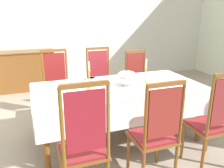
# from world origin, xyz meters

# --- Properties ---
(ground) EXTENTS (7.62, 5.95, 0.04)m
(ground) POSITION_xyz_m (0.00, 0.00, -0.02)
(ground) COLOR gray
(back_wall) EXTENTS (7.62, 0.08, 3.39)m
(back_wall) POSITION_xyz_m (0.00, 3.02, 1.69)
(back_wall) COLOR silver
(back_wall) RESTS_ON ground
(dining_table) EXTENTS (2.25, 1.11, 0.78)m
(dining_table) POSITION_xyz_m (0.00, -0.05, 0.71)
(dining_table) COLOR brown
(dining_table) RESTS_ON ground
(tablecloth) EXTENTS (2.27, 1.13, 0.34)m
(tablecloth) POSITION_xyz_m (0.00, -0.05, 0.70)
(tablecloth) COLOR white
(tablecloth) RESTS_ON dining_table
(chair_south_a) EXTENTS (0.44, 0.42, 1.22)m
(chair_south_a) POSITION_xyz_m (-0.72, -1.02, 0.61)
(chair_south_a) COLOR brown
(chair_south_a) RESTS_ON ground
(chair_north_a) EXTENTS (0.44, 0.42, 1.17)m
(chair_north_a) POSITION_xyz_m (-0.72, 0.91, 0.59)
(chair_north_a) COLOR brown
(chair_north_a) RESTS_ON ground
(chair_south_b) EXTENTS (0.44, 0.42, 1.15)m
(chair_south_b) POSITION_xyz_m (0.03, -1.02, 0.59)
(chair_south_b) COLOR brown
(chair_south_b) RESTS_ON ground
(chair_north_b) EXTENTS (0.44, 0.42, 1.16)m
(chair_north_b) POSITION_xyz_m (0.03, 0.91, 0.59)
(chair_north_b) COLOR brown
(chair_north_b) RESTS_ON ground
(chair_south_c) EXTENTS (0.44, 0.42, 1.17)m
(chair_south_c) POSITION_xyz_m (0.76, -1.02, 0.59)
(chair_south_c) COLOR brown
(chair_south_c) RESTS_ON ground
(chair_north_c) EXTENTS (0.44, 0.42, 1.07)m
(chair_north_c) POSITION_xyz_m (0.76, 0.90, 0.56)
(chair_north_c) COLOR brown
(chair_north_c) RESTS_ON ground
(soup_tureen) EXTENTS (0.28, 0.28, 0.22)m
(soup_tureen) POSITION_xyz_m (0.12, -0.05, 0.89)
(soup_tureen) COLOR white
(soup_tureen) RESTS_ON tablecloth
(candlestick_west) EXTENTS (0.07, 0.07, 0.37)m
(candlestick_west) POSITION_xyz_m (-0.41, -0.05, 0.93)
(candlestick_west) COLOR gold
(candlestick_west) RESTS_ON tablecloth
(candlestick_east) EXTENTS (0.07, 0.07, 0.34)m
(candlestick_east) POSITION_xyz_m (0.41, -0.05, 0.92)
(candlestick_east) COLOR gold
(candlestick_east) RESTS_ON tablecloth
(bowl_near_left) EXTENTS (0.14, 0.14, 0.03)m
(bowl_near_left) POSITION_xyz_m (-0.27, 0.38, 0.80)
(bowl_near_left) COLOR white
(bowl_near_left) RESTS_ON tablecloth
(bowl_near_right) EXTENTS (0.16, 0.16, 0.03)m
(bowl_near_right) POSITION_xyz_m (-0.83, 0.33, 0.80)
(bowl_near_right) COLOR white
(bowl_near_right) RESTS_ON tablecloth
(bowl_far_left) EXTENTS (0.19, 0.19, 0.04)m
(bowl_far_left) POSITION_xyz_m (-0.51, -0.46, 0.80)
(bowl_far_left) COLOR white
(bowl_far_left) RESTS_ON tablecloth
(spoon_primary) EXTENTS (0.06, 0.17, 0.01)m
(spoon_primary) POSITION_xyz_m (-0.36, 0.41, 0.79)
(spoon_primary) COLOR gold
(spoon_primary) RESTS_ON tablecloth
(spoon_secondary) EXTENTS (0.03, 0.18, 0.01)m
(spoon_secondary) POSITION_xyz_m (-0.93, 0.36, 0.79)
(spoon_secondary) COLOR gold
(spoon_secondary) RESTS_ON tablecloth
(sideboard) EXTENTS (1.44, 0.48, 0.90)m
(sideboard) POSITION_xyz_m (-1.27, 2.70, 0.45)
(sideboard) COLOR brown
(sideboard) RESTS_ON ground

